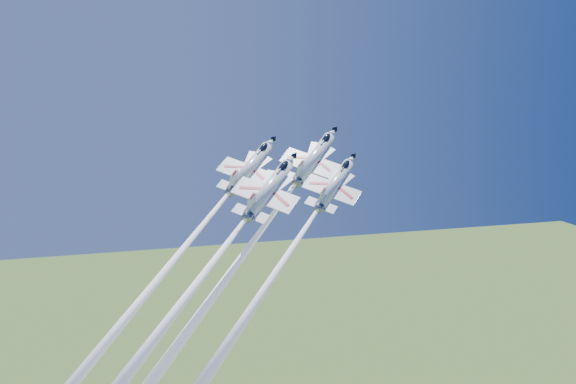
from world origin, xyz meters
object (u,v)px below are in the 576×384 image
object	(u,v)px
jet_lead	(248,249)
jet_left	(176,258)
jet_right	(293,246)
jet_slot	(216,257)

from	to	relation	value
jet_lead	jet_left	xyz separation A→B (m)	(-11.20, 1.58, -1.06)
jet_right	jet_slot	size ratio (longest dim) A/B	0.92
jet_lead	jet_right	world-z (taller)	jet_lead
jet_lead	jet_slot	size ratio (longest dim) A/B	1.29
jet_lead	jet_right	distance (m)	7.54
jet_lead	jet_slot	distance (m)	7.28
jet_left	jet_lead	bearing A→B (deg)	30.25
jet_left	jet_right	bearing A→B (deg)	20.76
jet_left	jet_right	xyz separation A→B (m)	(17.55, -5.54, 2.06)
jet_right	jet_slot	xyz separation A→B (m)	(-12.08, -0.52, -0.74)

